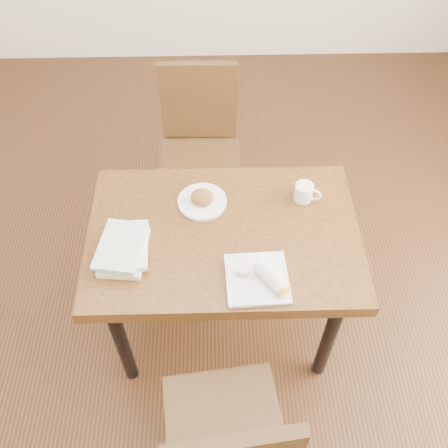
{
  "coord_description": "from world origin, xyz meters",
  "views": [
    {
      "loc": [
        -0.03,
        -1.26,
        2.33
      ],
      "look_at": [
        0.0,
        0.0,
        0.8
      ],
      "focal_mm": 40.0,
      "sensor_mm": 36.0,
      "label": 1
    }
  ],
  "objects_px": {
    "coffee_mug": "(304,192)",
    "chair_far": "(199,141)",
    "book_stack": "(124,248)",
    "chair_near": "(228,444)",
    "plate_burrito": "(261,278)",
    "plate_scone": "(202,200)",
    "table": "(224,246)"
  },
  "relations": [
    {
      "from": "coffee_mug",
      "to": "chair_far",
      "type": "bearing_deg",
      "value": 126.73
    },
    {
      "from": "chair_far",
      "to": "plate_scone",
      "type": "bearing_deg",
      "value": -87.82
    },
    {
      "from": "book_stack",
      "to": "table",
      "type": "bearing_deg",
      "value": 13.94
    },
    {
      "from": "table",
      "to": "coffee_mug",
      "type": "relative_size",
      "value": 9.77
    },
    {
      "from": "chair_far",
      "to": "coffee_mug",
      "type": "bearing_deg",
      "value": -53.27
    },
    {
      "from": "chair_near",
      "to": "book_stack",
      "type": "height_order",
      "value": "chair_near"
    },
    {
      "from": "chair_near",
      "to": "chair_far",
      "type": "relative_size",
      "value": 1.0
    },
    {
      "from": "coffee_mug",
      "to": "book_stack",
      "type": "bearing_deg",
      "value": -159.81
    },
    {
      "from": "table",
      "to": "book_stack",
      "type": "bearing_deg",
      "value": -166.06
    },
    {
      "from": "chair_far",
      "to": "book_stack",
      "type": "xyz_separation_m",
      "value": [
        -0.28,
        -0.88,
        0.23
      ]
    },
    {
      "from": "coffee_mug",
      "to": "plate_burrito",
      "type": "bearing_deg",
      "value": -116.96
    },
    {
      "from": "plate_scone",
      "to": "chair_far",
      "type": "bearing_deg",
      "value": 92.18
    },
    {
      "from": "coffee_mug",
      "to": "book_stack",
      "type": "distance_m",
      "value": 0.78
    },
    {
      "from": "chair_near",
      "to": "table",
      "type": "bearing_deg",
      "value": 89.54
    },
    {
      "from": "book_stack",
      "to": "chair_far",
      "type": "bearing_deg",
      "value": 72.54
    },
    {
      "from": "chair_far",
      "to": "plate_burrito",
      "type": "bearing_deg",
      "value": -76.61
    },
    {
      "from": "table",
      "to": "plate_scone",
      "type": "height_order",
      "value": "plate_scone"
    },
    {
      "from": "table",
      "to": "coffee_mug",
      "type": "xyz_separation_m",
      "value": [
        0.34,
        0.17,
        0.13
      ]
    },
    {
      "from": "plate_scone",
      "to": "coffee_mug",
      "type": "height_order",
      "value": "coffee_mug"
    },
    {
      "from": "chair_near",
      "to": "plate_scone",
      "type": "distance_m",
      "value": 0.95
    },
    {
      "from": "chair_near",
      "to": "plate_scone",
      "type": "relative_size",
      "value": 4.57
    },
    {
      "from": "chair_near",
      "to": "book_stack",
      "type": "distance_m",
      "value": 0.8
    },
    {
      "from": "table",
      "to": "plate_burrito",
      "type": "bearing_deg",
      "value": -61.37
    },
    {
      "from": "plate_burrito",
      "to": "plate_scone",
      "type": "bearing_deg",
      "value": 118.89
    },
    {
      "from": "chair_far",
      "to": "coffee_mug",
      "type": "relative_size",
      "value": 8.44
    },
    {
      "from": "table",
      "to": "chair_near",
      "type": "height_order",
      "value": "chair_near"
    },
    {
      "from": "table",
      "to": "coffee_mug",
      "type": "distance_m",
      "value": 0.41
    },
    {
      "from": "book_stack",
      "to": "plate_burrito",
      "type": "bearing_deg",
      "value": -15.68
    },
    {
      "from": "plate_burrito",
      "to": "chair_near",
      "type": "bearing_deg",
      "value": -105.01
    },
    {
      "from": "chair_near",
      "to": "chair_far",
      "type": "height_order",
      "value": "same"
    },
    {
      "from": "chair_far",
      "to": "coffee_mug",
      "type": "distance_m",
      "value": 0.8
    },
    {
      "from": "plate_scone",
      "to": "book_stack",
      "type": "bearing_deg",
      "value": -139.89
    }
  ]
}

